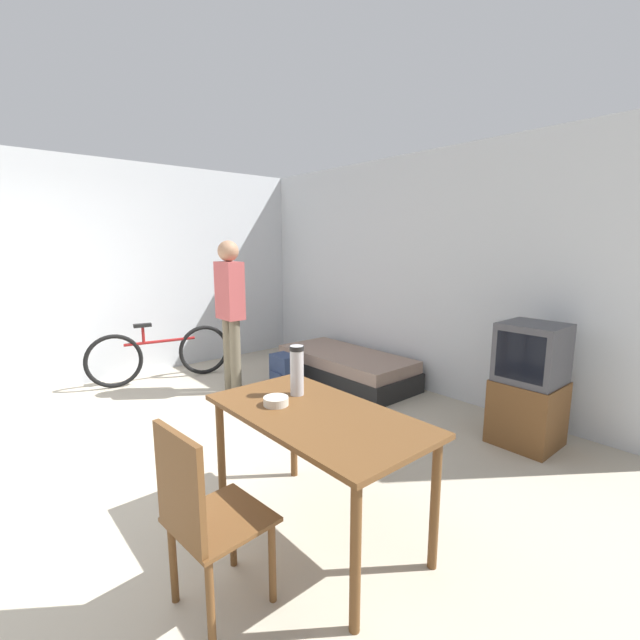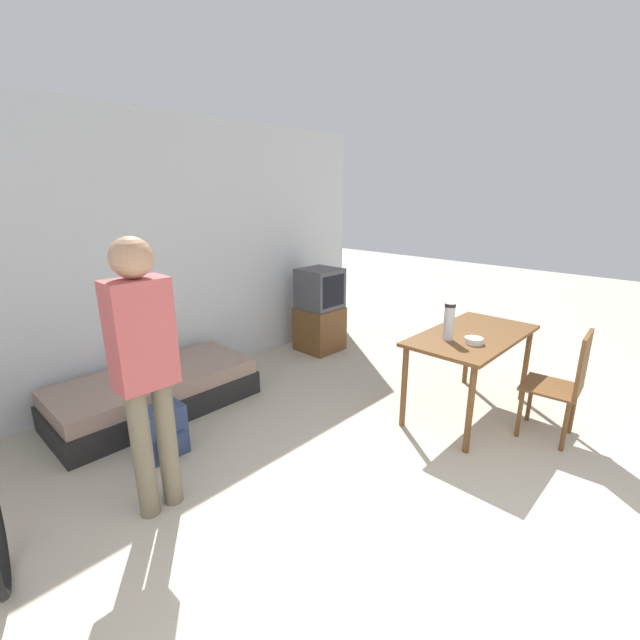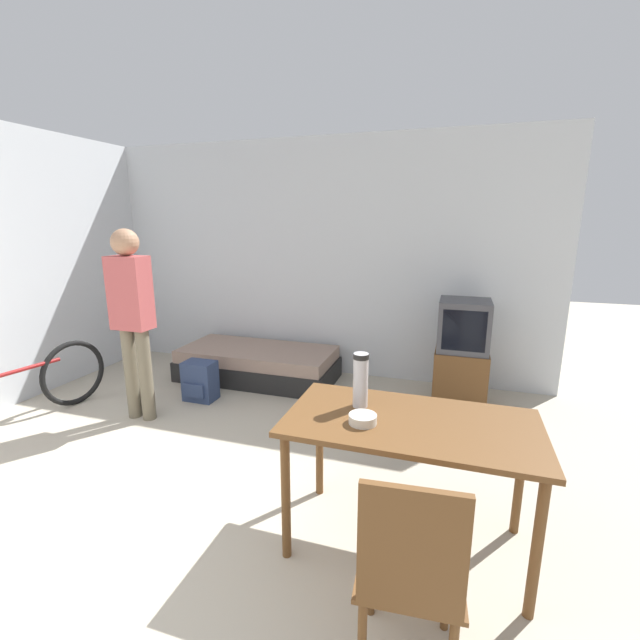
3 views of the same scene
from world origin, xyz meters
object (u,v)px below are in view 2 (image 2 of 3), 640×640
object	(u,v)px
dining_table	(472,344)
person_standing	(144,361)
mate_bowl	(474,341)
backpack	(163,432)
wooden_chair	(565,381)
tv	(320,311)
daybed	(156,392)
thermos_flask	(449,320)

from	to	relation	value
dining_table	person_standing	distance (m)	2.70
mate_bowl	backpack	xyz separation A→B (m)	(-2.00, 1.49, -0.59)
dining_table	backpack	size ratio (longest dim) A/B	3.29
dining_table	mate_bowl	xyz separation A→B (m)	(-0.24, -0.11, 0.12)
dining_table	wooden_chair	distance (m)	0.77
person_standing	backpack	size ratio (longest dim) A/B	4.28
tv	person_standing	xyz separation A→B (m)	(-2.81, -1.25, 0.50)
dining_table	mate_bowl	bearing A→B (deg)	-154.81
wooden_chair	backpack	world-z (taller)	wooden_chair
dining_table	backpack	world-z (taller)	dining_table
tv	daybed	bearing A→B (deg)	-179.81
daybed	thermos_flask	size ratio (longest dim) A/B	5.66
daybed	dining_table	distance (m)	2.91
person_standing	mate_bowl	xyz separation A→B (m)	(2.29, -0.98, -0.23)
tv	backpack	world-z (taller)	tv
dining_table	person_standing	world-z (taller)	person_standing
thermos_flask	person_standing	bearing A→B (deg)	160.93
wooden_chair	backpack	size ratio (longest dim) A/B	2.30
mate_bowl	backpack	distance (m)	2.57
thermos_flask	daybed	bearing A→B (deg)	129.19
mate_bowl	thermos_flask	bearing A→B (deg)	106.36
dining_table	thermos_flask	xyz separation A→B (m)	(-0.30, 0.09, 0.26)
dining_table	backpack	xyz separation A→B (m)	(-2.24, 1.38, -0.47)
thermos_flask	backpack	bearing A→B (deg)	146.36
tv	wooden_chair	xyz separation A→B (m)	(-0.19, -2.86, 0.00)
thermos_flask	mate_bowl	world-z (taller)	thermos_flask
daybed	dining_table	world-z (taller)	dining_table
dining_table	thermos_flask	bearing A→B (deg)	163.02
wooden_chair	thermos_flask	xyz separation A→B (m)	(-0.39, 0.84, 0.42)
daybed	wooden_chair	bearing A→B (deg)	-54.58
daybed	mate_bowl	distance (m)	2.86
daybed	thermos_flask	bearing A→B (deg)	-50.81
tv	backpack	bearing A→B (deg)	-163.79
mate_bowl	tv	bearing A→B (deg)	76.98
wooden_chair	mate_bowl	xyz separation A→B (m)	(-0.33, 0.64, 0.27)
daybed	wooden_chair	world-z (taller)	wooden_chair
thermos_flask	dining_table	bearing A→B (deg)	-16.98
dining_table	thermos_flask	distance (m)	0.41
wooden_chair	backpack	xyz separation A→B (m)	(-2.33, 2.13, -0.32)
thermos_flask	backpack	distance (m)	2.45
wooden_chair	person_standing	distance (m)	3.12
person_standing	daybed	bearing A→B (deg)	64.57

